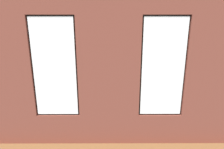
{
  "coord_description": "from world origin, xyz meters",
  "views": [
    {
      "loc": [
        -0.05,
        6.45,
        2.84
      ],
      "look_at": [
        -0.07,
        0.4,
        0.92
      ],
      "focal_mm": 35.0,
      "sensor_mm": 36.0,
      "label": 1
    }
  ],
  "objects": [
    {
      "name": "tv_flatscreen",
      "position": [
        2.69,
        0.02,
        0.9
      ],
      "size": [
        1.21,
        0.2,
        0.81
      ],
      "color": "black",
      "rests_on": "media_console"
    },
    {
      "name": "media_console",
      "position": [
        2.69,
        0.02,
        0.25
      ],
      "size": [
        1.23,
        0.42,
        0.49
      ],
      "primitive_type": "cube",
      "color": "black",
      "rests_on": "ground_plane"
    },
    {
      "name": "couch_left",
      "position": [
        -2.34,
        0.31,
        0.33
      ],
      "size": [
        1.03,
        2.14,
        0.8
      ],
      "rotation": [
        0.0,
        0.0,
        1.65
      ],
      "color": "black",
      "rests_on": "ground_plane"
    },
    {
      "name": "ground_plane",
      "position": [
        0.0,
        0.0,
        -0.05
      ],
      "size": [
        6.68,
        5.43,
        0.1
      ],
      "primitive_type": "cube",
      "color": "brown"
    },
    {
      "name": "papasan_chair",
      "position": [
        0.35,
        -1.56,
        0.43
      ],
      "size": [
        1.05,
        1.05,
        0.67
      ],
      "color": "olive",
      "rests_on": "ground_plane"
    },
    {
      "name": "brick_wall_with_windows",
      "position": [
        -0.0,
        2.34,
        1.74
      ],
      "size": [
        6.08,
        0.3,
        3.5
      ],
      "color": "brown",
      "rests_on": "ground_plane"
    },
    {
      "name": "couch_by_window",
      "position": [
        0.63,
        1.69,
        0.33
      ],
      "size": [
        1.88,
        0.87,
        0.8
      ],
      "color": "black",
      "rests_on": "ground_plane"
    },
    {
      "name": "table_plant_small",
      "position": [
        -0.6,
        -0.59,
        0.55
      ],
      "size": [
        0.16,
        0.16,
        0.25
      ],
      "color": "beige",
      "rests_on": "coffee_table"
    },
    {
      "name": "cup_ceramic",
      "position": [
        0.18,
        -0.32,
        0.46
      ],
      "size": [
        0.08,
        0.08,
        0.09
      ],
      "primitive_type": "cylinder",
      "color": "#4C4C51",
      "rests_on": "coffee_table"
    },
    {
      "name": "potted_plant_corner_near_left",
      "position": [
        -2.49,
        -1.72,
        0.65
      ],
      "size": [
        0.6,
        0.6,
        1.03
      ],
      "color": "brown",
      "rests_on": "ground_plane"
    },
    {
      "name": "white_wall_right",
      "position": [
        2.99,
        0.2,
        1.75
      ],
      "size": [
        0.1,
        4.43,
        3.5
      ],
      "primitive_type": "cube",
      "color": "silver",
      "rests_on": "ground_plane"
    },
    {
      "name": "potted_plant_between_couches",
      "position": [
        -0.74,
        1.64,
        0.81
      ],
      "size": [
        0.88,
        1.03,
        1.47
      ],
      "color": "brown",
      "rests_on": "ground_plane"
    },
    {
      "name": "remote_silver",
      "position": [
        -0.23,
        -0.44,
        0.43
      ],
      "size": [
        0.14,
        0.17,
        0.02
      ],
      "primitive_type": "cube",
      "rotation": [
        0.0,
        0.0,
        3.75
      ],
      "color": "#B2B2B7",
      "rests_on": "coffee_table"
    },
    {
      "name": "coffee_table",
      "position": [
        -0.23,
        -0.44,
        0.37
      ],
      "size": [
        1.35,
        0.81,
        0.42
      ],
      "color": "olive",
      "rests_on": "ground_plane"
    },
    {
      "name": "potted_plant_foreground_right",
      "position": [
        2.39,
        -1.67,
        0.66
      ],
      "size": [
        0.62,
        0.62,
        1.03
      ],
      "color": "gray",
      "rests_on": "ground_plane"
    },
    {
      "name": "potted_plant_corner_far_left",
      "position": [
        -2.49,
        1.79,
        0.66
      ],
      "size": [
        0.72,
        0.72,
        0.98
      ],
      "color": "#47423D",
      "rests_on": "ground_plane"
    }
  ]
}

